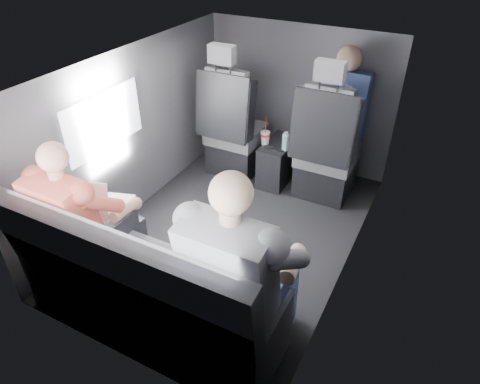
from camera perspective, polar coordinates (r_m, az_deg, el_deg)
The scene contains 19 objects.
floor at distance 3.46m, azimuth -0.85°, elevation -5.29°, with size 2.60×2.60×0.00m, color black.
ceiling at distance 2.81m, azimuth -1.08°, elevation 16.54°, with size 2.60×2.60×0.00m, color #B2B2AD.
panel_left at distance 3.55m, azimuth -13.97°, elevation 7.65°, with size 0.02×2.60×1.35m, color #56565B.
panel_right at distance 2.83m, azimuth 15.34°, elevation 0.16°, with size 0.02×2.60×1.35m, color #56565B.
panel_front at distance 4.16m, azimuth 7.77°, elevation 12.29°, with size 1.80×0.02×1.35m, color #56565B.
panel_back at distance 2.25m, azimuth -17.11°, elevation -10.38°, with size 1.80×0.02×1.35m, color #56565B.
side_window at distance 3.25m, azimuth -17.59°, elevation 8.94°, with size 0.02×0.75×0.42m, color white.
seatbelt at distance 3.43m, azimuth 11.20°, elevation 9.39°, with size 0.05×0.01×0.65m, color black.
front_seat_left at distance 4.05m, azimuth -0.89°, elevation 7.74°, with size 0.52×0.58×1.26m.
front_seat_right at distance 3.75m, azimuth 11.34°, elevation 4.79°, with size 0.52×0.58×1.26m.
center_console at distance 4.01m, azimuth 5.09°, elevation 4.06°, with size 0.24×0.48×0.41m.
rear_bench at distance 2.62m, azimuth -12.24°, elevation -13.04°, with size 1.60×0.57×0.92m.
soda_cup at distance 3.84m, azimuth 3.39°, elevation 7.27°, with size 0.09×0.09×0.27m.
water_bottle at distance 3.76m, azimuth 6.09°, elevation 6.67°, with size 0.06×0.06×0.17m.
laptop_white at distance 2.83m, azimuth -18.73°, elevation -1.40°, with size 0.41×0.42×0.26m.
laptop_black at distance 2.30m, azimuth 1.57°, elevation -8.63°, with size 0.37×0.33×0.25m.
passenger_rear_left at distance 2.75m, azimuth -19.88°, elevation -3.44°, with size 0.47×0.60×1.18m.
passenger_rear_right at distance 2.19m, azimuth 0.25°, elevation -10.64°, with size 0.55×0.66×1.29m.
passenger_front_right at distance 3.82m, azimuth 13.49°, elevation 10.98°, with size 0.41×0.41×0.84m.
Camera 1 is at (1.28, -2.35, 2.19)m, focal length 32.00 mm.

